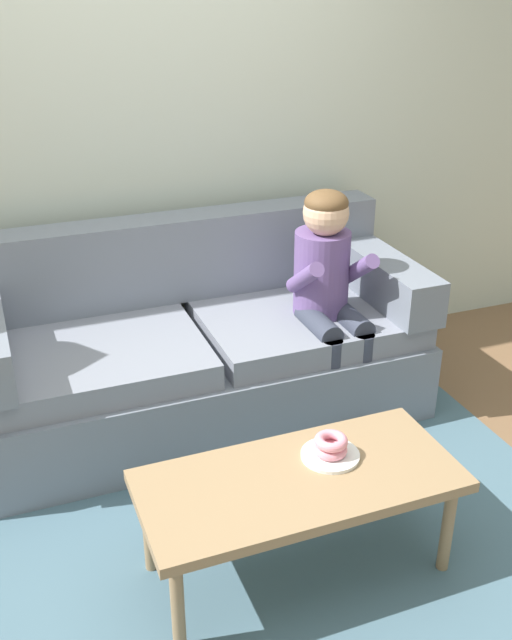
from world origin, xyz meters
name	(u,v)px	position (x,y,z in m)	size (l,w,h in m)	color
ground	(241,522)	(0.00, 0.00, 0.00)	(10.00, 10.00, 0.00)	brown
wall_back	(138,105)	(0.00, 1.40, 1.40)	(8.00, 0.10, 2.80)	beige
area_rug	(265,564)	(0.00, -0.25, 0.01)	(2.64, 1.76, 0.01)	#476675
couch	(197,350)	(0.09, 0.85, 0.34)	(2.08, 0.90, 0.91)	slate
coffee_table	(299,487)	(0.10, -0.31, 0.38)	(1.11, 0.50, 0.42)	#937551
person_child	(329,285)	(0.67, 0.64, 0.67)	(0.34, 0.58, 1.10)	#664C84
plate	(330,455)	(0.25, -0.25, 0.43)	(0.21, 0.21, 0.01)	white
donut	(330,449)	(0.25, -0.25, 0.45)	(0.12, 0.12, 0.04)	pink
donut_second	(331,441)	(0.25, -0.25, 0.49)	(0.12, 0.12, 0.04)	pink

